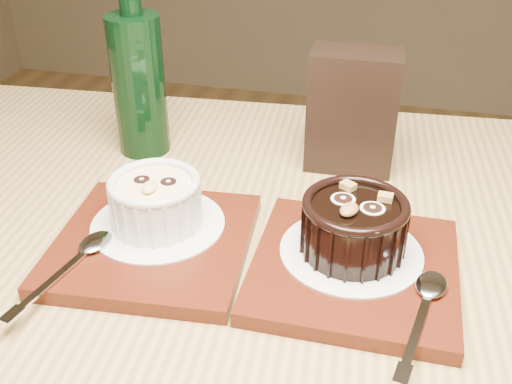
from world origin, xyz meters
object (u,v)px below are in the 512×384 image
at_px(table, 247,353).
at_px(ramekin_white, 156,199).
at_px(ramekin_dark, 354,224).
at_px(tray_left, 153,243).
at_px(tray_right, 354,269).
at_px(condiment_stand, 353,111).
at_px(green_bottle, 138,80).

relative_size(table, ramekin_white, 14.37).
relative_size(ramekin_white, ramekin_dark, 0.93).
height_order(table, tray_left, tray_left).
height_order(tray_right, condiment_stand, condiment_stand).
xyz_separation_m(ramekin_white, condiment_stand, (0.16, 0.20, 0.03)).
height_order(tray_right, green_bottle, green_bottle).
relative_size(ramekin_dark, condiment_stand, 0.68).
relative_size(table, condiment_stand, 9.01).
xyz_separation_m(table, tray_right, (0.09, 0.03, 0.10)).
bearing_deg(green_bottle, tray_left, -64.50).
distance_m(tray_right, condiment_stand, 0.22).
height_order(tray_right, ramekin_dark, ramekin_dark).
xyz_separation_m(tray_right, condiment_stand, (-0.03, 0.21, 0.06)).
height_order(table, tray_right, tray_right).
height_order(ramekin_white, ramekin_dark, ramekin_dark).
bearing_deg(condiment_stand, green_bottle, -174.94).
bearing_deg(green_bottle, ramekin_white, -62.64).
bearing_deg(tray_left, table, -12.71).
distance_m(table, tray_right, 0.14).
xyz_separation_m(ramekin_white, tray_right, (0.19, -0.01, -0.04)).
relative_size(tray_left, tray_right, 1.00).
distance_m(tray_left, ramekin_dark, 0.19).
relative_size(tray_left, ramekin_dark, 1.90).
xyz_separation_m(ramekin_dark, condiment_stand, (-0.03, 0.19, 0.02)).
height_order(ramekin_white, green_bottle, green_bottle).
bearing_deg(green_bottle, condiment_stand, 5.06).
xyz_separation_m(tray_left, tray_right, (0.19, 0.01, 0.00)).
relative_size(condiment_stand, green_bottle, 0.60).
bearing_deg(table, tray_left, 167.29).
bearing_deg(tray_right, ramekin_dark, 109.42).
bearing_deg(tray_right, table, -161.32).
bearing_deg(ramekin_dark, tray_left, -154.47).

